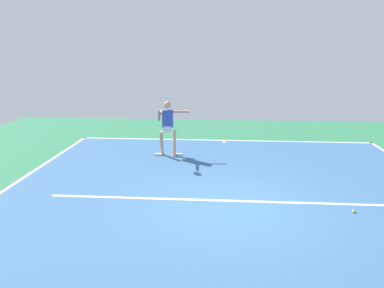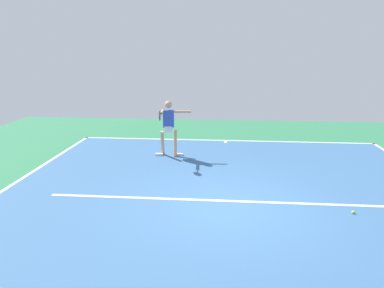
% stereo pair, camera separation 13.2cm
% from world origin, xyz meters
% --- Properties ---
extents(ground_plane, '(20.30, 20.30, 0.00)m').
position_xyz_m(ground_plane, '(0.00, 0.00, 0.00)').
color(ground_plane, '#2D754C').
extents(court_surface, '(10.97, 12.07, 0.00)m').
position_xyz_m(court_surface, '(0.00, 0.00, 0.00)').
color(court_surface, '#38608E').
rests_on(court_surface, ground_plane).
extents(court_line_baseline_near, '(10.97, 0.10, 0.01)m').
position_xyz_m(court_line_baseline_near, '(0.00, -5.99, 0.00)').
color(court_line_baseline_near, white).
rests_on(court_line_baseline_near, ground_plane).
extents(court_line_service, '(8.23, 0.10, 0.01)m').
position_xyz_m(court_line_service, '(0.00, -0.27, 0.00)').
color(court_line_service, white).
rests_on(court_line_service, ground_plane).
extents(court_line_centre_mark, '(0.10, 0.30, 0.01)m').
position_xyz_m(court_line_centre_mark, '(0.00, -5.79, 0.00)').
color(court_line_centre_mark, white).
rests_on(court_line_centre_mark, ground_plane).
extents(tennis_player, '(1.17, 1.25, 1.80)m').
position_xyz_m(tennis_player, '(1.83, -3.76, 1.03)').
color(tennis_player, tan).
rests_on(tennis_player, ground_plane).
extents(tennis_ball_by_sideline, '(0.07, 0.07, 0.07)m').
position_xyz_m(tennis_ball_by_sideline, '(-2.67, 0.16, 0.03)').
color(tennis_ball_by_sideline, '#C6E53D').
rests_on(tennis_ball_by_sideline, ground_plane).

